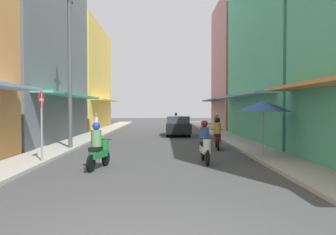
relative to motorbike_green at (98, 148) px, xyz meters
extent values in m
plane|color=#424244|center=(1.84, 11.51, -0.70)|extent=(95.58, 95.58, 0.00)
cube|color=#ADA89E|center=(-2.94, 11.51, -0.64)|extent=(1.72, 51.45, 0.12)
cube|color=#ADA89E|center=(6.62, 11.51, -0.64)|extent=(1.72, 51.45, 0.12)
cube|color=slate|center=(-6.80, 9.71, 5.23)|extent=(6.00, 12.61, 11.86)
cube|color=#4CB28C|center=(-3.30, 9.71, 2.10)|extent=(1.10, 11.35, 0.12)
cube|color=#EFD159|center=(-6.80, 22.67, 4.29)|extent=(6.00, 11.97, 9.98)
cube|color=#EFD159|center=(-3.30, 22.67, 2.10)|extent=(1.10, 10.77, 0.12)
cube|color=#D88C4C|center=(6.98, -1.96, 2.10)|extent=(1.10, 9.45, 0.12)
cube|color=#4CB28C|center=(10.48, 10.12, 5.33)|extent=(6.00, 12.87, 12.06)
cube|color=#8CA5CC|center=(6.98, 10.12, 2.10)|extent=(1.10, 11.58, 0.12)
cube|color=#B7727F|center=(10.48, 21.80, 5.39)|extent=(6.00, 8.81, 12.18)
cube|color=slate|center=(6.98, 21.80, 2.10)|extent=(1.10, 7.93, 0.12)
cylinder|color=black|center=(0.14, 0.64, -0.42)|extent=(0.20, 0.56, 0.56)
cylinder|color=black|center=(-0.13, -0.58, -0.42)|extent=(0.20, 0.56, 0.56)
cube|color=#197233|center=(0.00, -0.02, -0.20)|extent=(0.49, 1.04, 0.24)
cube|color=black|center=(-0.05, -0.22, 0.00)|extent=(0.40, 0.61, 0.14)
cylinder|color=#197233|center=(0.12, 0.52, 0.00)|extent=(0.28, 0.28, 0.45)
cylinder|color=black|center=(0.12, 0.52, 0.25)|extent=(0.54, 0.15, 0.03)
cylinder|color=#598C59|center=(-0.04, -0.17, 0.35)|extent=(0.34, 0.34, 0.55)
sphere|color=#1E38B7|center=(-0.04, -0.17, 0.75)|extent=(0.26, 0.26, 0.26)
cylinder|color=black|center=(3.57, 22.71, -0.42)|extent=(0.12, 0.56, 0.56)
cylinder|color=black|center=(3.48, 23.96, -0.42)|extent=(0.12, 0.56, 0.56)
cube|color=orange|center=(3.52, 23.39, -0.20)|extent=(0.35, 1.02, 0.24)
cube|color=black|center=(3.50, 23.58, 0.00)|extent=(0.32, 0.58, 0.14)
cylinder|color=orange|center=(3.56, 22.84, 0.00)|extent=(0.28, 0.28, 0.45)
cylinder|color=black|center=(3.56, 22.84, 0.25)|extent=(0.55, 0.07, 0.03)
cylinder|color=beige|center=(3.51, 23.54, 0.35)|extent=(0.34, 0.34, 0.55)
sphere|color=maroon|center=(3.51, 23.54, 0.75)|extent=(0.26, 0.26, 0.26)
cylinder|color=black|center=(3.74, 0.59, -0.42)|extent=(0.09, 0.56, 0.56)
cylinder|color=black|center=(3.72, 1.84, -0.42)|extent=(0.09, 0.56, 0.56)
cube|color=silver|center=(3.73, 1.26, -0.20)|extent=(0.30, 1.00, 0.24)
cube|color=black|center=(3.73, 1.46, 0.00)|extent=(0.29, 0.56, 0.14)
cylinder|color=silver|center=(3.74, 0.71, 0.00)|extent=(0.28, 0.28, 0.45)
cylinder|color=black|center=(3.74, 0.71, 0.25)|extent=(0.55, 0.04, 0.03)
cylinder|color=#334C8C|center=(3.73, 1.41, 0.35)|extent=(0.34, 0.34, 0.55)
sphere|color=maroon|center=(3.73, 1.41, 0.75)|extent=(0.26, 0.26, 0.26)
cylinder|color=black|center=(4.93, 6.21, -0.42)|extent=(0.13, 0.56, 0.56)
cylinder|color=black|center=(4.82, 4.97, -0.42)|extent=(0.13, 0.56, 0.56)
cube|color=maroon|center=(4.87, 5.54, -0.20)|extent=(0.36, 1.02, 0.24)
cube|color=black|center=(4.86, 5.34, 0.00)|extent=(0.33, 0.58, 0.14)
cylinder|color=maroon|center=(4.92, 6.09, 0.00)|extent=(0.28, 0.28, 0.45)
cylinder|color=black|center=(4.92, 6.09, 0.25)|extent=(0.55, 0.08, 0.03)
cylinder|color=#BF8C3F|center=(4.86, 5.39, 0.35)|extent=(0.34, 0.34, 0.55)
sphere|color=black|center=(4.86, 5.39, 0.75)|extent=(0.26, 0.26, 0.26)
cube|color=black|center=(3.28, 13.89, -0.10)|extent=(1.80, 4.12, 0.70)
cube|color=#333D47|center=(3.28, 13.74, 0.45)|extent=(1.62, 2.11, 0.60)
cylinder|color=black|center=(2.54, 15.15, -0.38)|extent=(0.19, 0.64, 0.64)
cylinder|color=black|center=(4.04, 15.14, -0.38)|extent=(0.19, 0.64, 0.64)
cylinder|color=black|center=(2.52, 12.65, -0.38)|extent=(0.19, 0.64, 0.64)
cylinder|color=black|center=(4.02, 12.64, -0.38)|extent=(0.19, 0.64, 0.64)
cylinder|color=#99333F|center=(6.31, 14.92, -0.34)|extent=(0.28, 0.28, 0.73)
cylinder|color=#262628|center=(6.31, 14.92, 0.33)|extent=(0.34, 0.34, 0.62)
sphere|color=#9E7256|center=(6.31, 14.92, 0.78)|extent=(0.22, 0.22, 0.22)
cone|color=#D1B77A|center=(6.31, 14.92, 0.88)|extent=(0.44, 0.44, 0.16)
cylinder|color=#BF8C3F|center=(-3.16, 16.16, -0.34)|extent=(0.28, 0.28, 0.73)
cylinder|color=beige|center=(-3.16, 16.16, 0.33)|extent=(0.34, 0.34, 0.61)
sphere|color=#9E7256|center=(-3.16, 16.16, 0.77)|extent=(0.22, 0.22, 0.22)
cylinder|color=#99999E|center=(6.26, 2.48, 0.38)|extent=(0.05, 0.05, 2.17)
cone|color=#335999|center=(6.26, 2.48, 1.42)|extent=(2.28, 2.28, 0.45)
cylinder|color=#4C4C4F|center=(-2.33, 5.29, 3.24)|extent=(0.20, 0.20, 7.88)
cylinder|color=gray|center=(-2.23, 1.01, 0.60)|extent=(0.07, 0.07, 2.60)
cylinder|color=red|center=(-2.23, 1.01, 1.65)|extent=(0.02, 0.60, 0.60)
cube|color=white|center=(-2.23, 1.01, 1.65)|extent=(0.03, 0.40, 0.10)
camera|label=1|loc=(2.15, -11.62, 1.34)|focal=37.13mm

